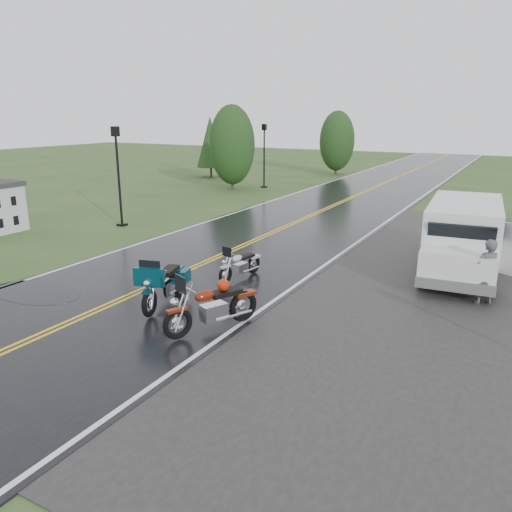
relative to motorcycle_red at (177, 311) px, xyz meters
The scene contains 12 objects.
ground 3.71m from the motorcycle_red, 145.35° to the left, with size 120.00×120.00×0.00m, color #2D471E.
road 12.45m from the motorcycle_red, 103.93° to the left, with size 8.00×100.00×0.04m, color black.
motorcycle_red is the anchor object (origin of this frame).
motorcycle_teal 1.61m from the motorcycle_red, 153.41° to the left, with size 0.90×2.48×1.47m, color #05323D, non-canonical shape.
motorcycle_silver 3.96m from the motorcycle_red, 106.17° to the left, with size 0.70×1.91×1.13m, color #B4B5BC, non-canonical shape.
van_white 7.75m from the motorcycle_red, 57.23° to the left, with size 2.25×6.01×2.36m, color silver, non-canonical shape.
person_at_van 8.33m from the motorcycle_red, 44.80° to the left, with size 0.66×0.44×1.82m, color #45454A.
lamp_post_near_left 13.24m from the motorcycle_red, 138.68° to the left, with size 0.39×0.39×4.57m, color black, non-canonical shape.
lamp_post_far_left 25.19m from the motorcycle_red, 113.35° to the left, with size 0.38×0.38×4.44m, color black, non-canonical shape.
tree_left_mid 24.26m from the motorcycle_red, 118.35° to the left, with size 3.12×3.12×4.87m, color #1E3D19, non-canonical shape.
tree_left_far 34.30m from the motorcycle_red, 104.01° to the left, with size 2.97×2.97×4.57m, color #1E3D19, non-canonical shape.
pine_left_far 31.16m from the motorcycle_red, 122.29° to the left, with size 2.30×2.30×4.78m, color #1E3D19, non-canonical shape.
Camera 1 is at (9.60, -10.41, 5.03)m, focal length 35.00 mm.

